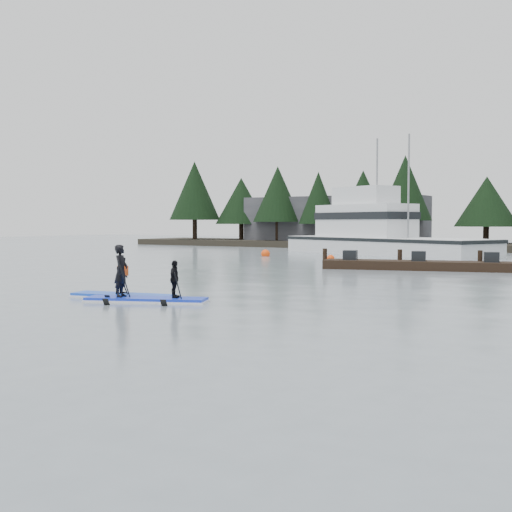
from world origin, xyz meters
The scene contains 10 objects.
ground centered at (0.00, 0.00, 0.00)m, with size 160.00×160.00×0.00m, color slate.
far_shore centered at (0.00, 42.00, 0.30)m, with size 70.00×8.00×0.60m, color #2D281E.
treeline centered at (0.00, 42.00, 0.00)m, with size 60.00×4.00×8.00m, color black, non-canonical shape.
waterfront_building centered at (-14.00, 44.00, 2.50)m, with size 18.00×6.00×5.00m, color #4C4C51.
fishing_boat_large centered at (-4.49, 31.42, 0.75)m, with size 18.01×11.34×9.90m.
floating_dock centered at (5.07, 17.29, 0.23)m, with size 13.63×1.82×0.45m, color black.
buoy_a centered at (-10.21, 23.92, 0.00)m, with size 0.63×0.63×0.63m, color #FE470C.
buoy_b centered at (-4.00, 21.54, 0.00)m, with size 0.49×0.49×0.49m, color #FE470C.
paddleboard_solo centered at (-1.24, -0.17, 0.38)m, with size 3.54×1.50×1.79m.
paddleboard_duo centered at (0.00, -0.60, 0.52)m, with size 3.77×2.18×2.23m.
Camera 1 is at (13.15, -15.40, 2.42)m, focal length 45.00 mm.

